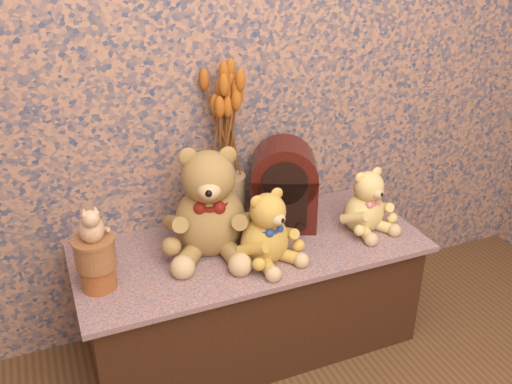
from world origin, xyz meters
TOP-DOWN VIEW (x-y plane):
  - display_shelf at (0.00, 1.24)m, footprint 1.26×0.54m
  - teddy_large at (-0.14, 1.28)m, footprint 0.44×0.48m
  - teddy_medium at (0.01, 1.14)m, footprint 0.29×0.32m
  - teddy_small at (0.44, 1.20)m, footprint 0.25×0.28m
  - cathedral_radio at (0.17, 1.34)m, footprint 0.30×0.26m
  - ceramic_vase at (-0.02, 1.41)m, footprint 0.16×0.16m
  - dried_stalks at (-0.02, 1.41)m, footprint 0.24×0.24m
  - biscuit_tin_lower at (-0.55, 1.19)m, footprint 0.15×0.15m
  - biscuit_tin_upper at (-0.55, 1.19)m, footprint 0.15×0.15m
  - cat_figurine at (-0.55, 1.19)m, footprint 0.10×0.11m

SIDE VIEW (x-z plane):
  - display_shelf at x=0.00m, z-range 0.00..0.45m
  - biscuit_tin_lower at x=-0.55m, z-range 0.45..0.53m
  - ceramic_vase at x=-0.02m, z-range 0.45..0.65m
  - biscuit_tin_upper at x=-0.55m, z-range 0.53..0.63m
  - teddy_small at x=0.44m, z-range 0.45..0.71m
  - teddy_medium at x=0.01m, z-range 0.45..0.73m
  - cathedral_radio at x=0.17m, z-range 0.45..0.79m
  - teddy_large at x=-0.14m, z-range 0.45..0.87m
  - cat_figurine at x=-0.55m, z-range 0.63..0.76m
  - dried_stalks at x=-0.02m, z-range 0.65..1.02m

